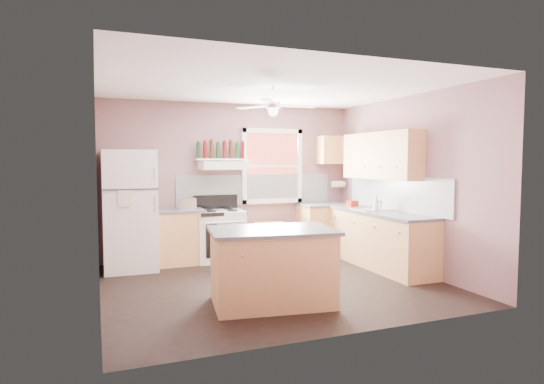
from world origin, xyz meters
name	(u,v)px	position (x,y,z in m)	size (l,w,h in m)	color
floor	(273,283)	(0.00, 0.00, 0.00)	(4.50, 4.50, 0.00)	black
ceiling	(273,86)	(0.00, 0.00, 2.70)	(4.50, 4.50, 0.00)	white
wall_back	(232,180)	(0.00, 2.02, 1.35)	(4.50, 0.05, 2.70)	#815B5C
wall_right	(410,183)	(2.27, 0.00, 1.35)	(0.05, 4.00, 2.70)	#815B5C
wall_left	(95,190)	(-2.27, 0.00, 1.35)	(0.05, 4.00, 2.70)	#815B5C
backsplash_back	(256,190)	(0.45, 1.99, 1.18)	(2.90, 0.03, 0.55)	white
backsplash_right	(395,193)	(2.23, 0.30, 1.18)	(0.03, 2.60, 0.55)	white
window_view	(272,166)	(0.75, 1.98, 1.60)	(1.00, 0.02, 1.20)	brown
window_frame	(272,166)	(0.75, 1.96, 1.60)	(1.16, 0.07, 1.36)	white
refrigerator	(130,210)	(-1.78, 1.55, 0.93)	(0.79, 0.77, 1.86)	white
base_cabinet_left	(176,238)	(-1.06, 1.70, 0.43)	(0.90, 0.60, 0.86)	tan
counter_left	(175,211)	(-1.06, 1.70, 0.88)	(0.92, 0.62, 0.04)	#4D4D50
toaster	(187,204)	(-0.86, 1.67, 0.99)	(0.28, 0.16, 0.18)	silver
stove	(220,235)	(-0.32, 1.67, 0.43)	(0.79, 0.64, 0.86)	white
range_hood	(223,165)	(-0.23, 1.75, 1.62)	(0.78, 0.50, 0.14)	white
bottle_shelf	(221,159)	(-0.23, 1.87, 1.72)	(0.90, 0.26, 0.03)	white
cart	(269,241)	(0.59, 1.72, 0.27)	(0.53, 0.35, 0.53)	tan
base_cabinet_corner	(327,229)	(1.75, 1.70, 0.43)	(1.00, 0.60, 0.86)	tan
base_cabinet_right	(380,240)	(1.95, 0.30, 0.43)	(0.60, 2.20, 0.86)	tan
counter_corner	(327,205)	(1.75, 1.70, 0.88)	(1.02, 0.62, 0.04)	#4D4D50
counter_right	(380,212)	(1.94, 0.30, 0.88)	(0.62, 2.22, 0.04)	#4D4D50
sink	(372,210)	(1.94, 0.50, 0.90)	(0.55, 0.45, 0.03)	silver
faucet	(381,205)	(2.10, 0.50, 0.97)	(0.03, 0.03, 0.14)	silver
upper_cabinet_right	(381,156)	(2.08, 0.50, 1.78)	(0.33, 1.80, 0.76)	tan
upper_cabinet_corner	(334,150)	(1.95, 1.83, 1.90)	(0.60, 0.33, 0.52)	tan
paper_towel	(338,184)	(2.07, 1.86, 1.25)	(0.12, 0.12, 0.26)	white
island	(272,268)	(-0.34, -0.84, 0.43)	(1.37, 0.87, 0.86)	tan
island_top	(272,231)	(-0.34, -0.84, 0.88)	(1.45, 0.95, 0.04)	#4D4D50
ceiling_fan_hub	(273,105)	(0.00, 0.00, 2.45)	(0.20, 0.20, 0.08)	white
soap_bottle	(376,203)	(1.96, 0.43, 1.02)	(0.09, 0.10, 0.25)	silver
red_caddy	(352,204)	(1.92, 1.08, 0.95)	(0.18, 0.12, 0.10)	#B61C0F
wine_bottles	(221,150)	(-0.23, 1.87, 1.88)	(0.86, 0.06, 0.31)	#143819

